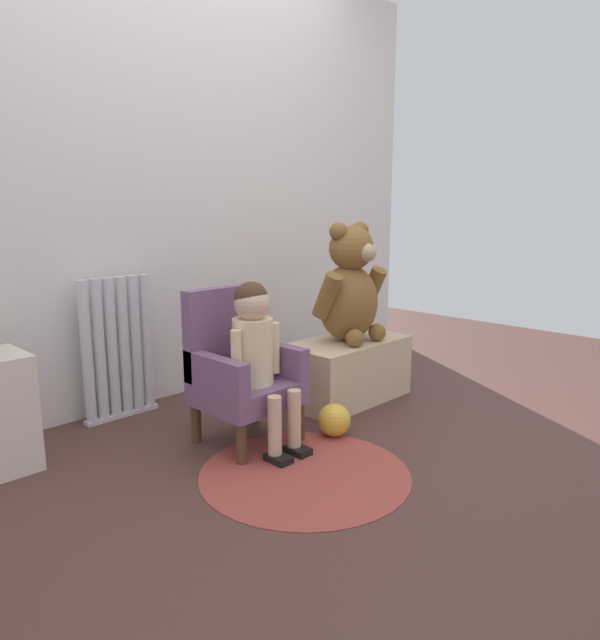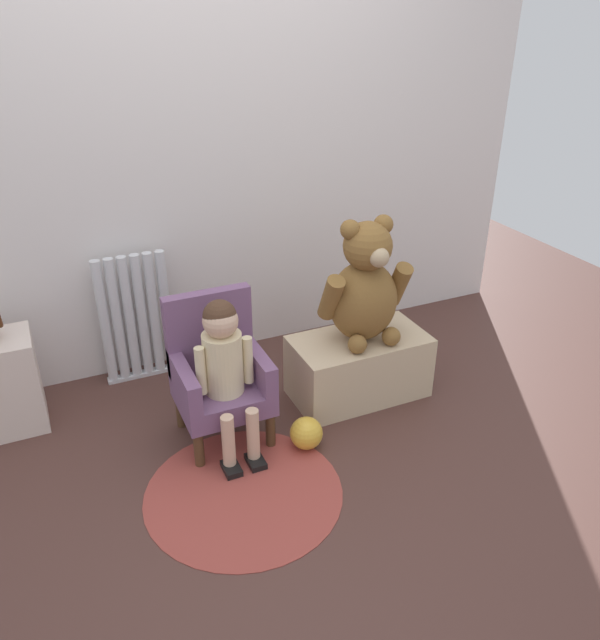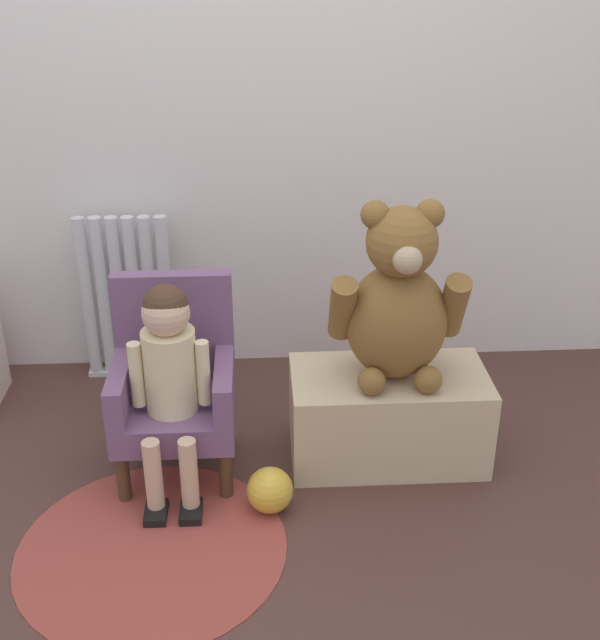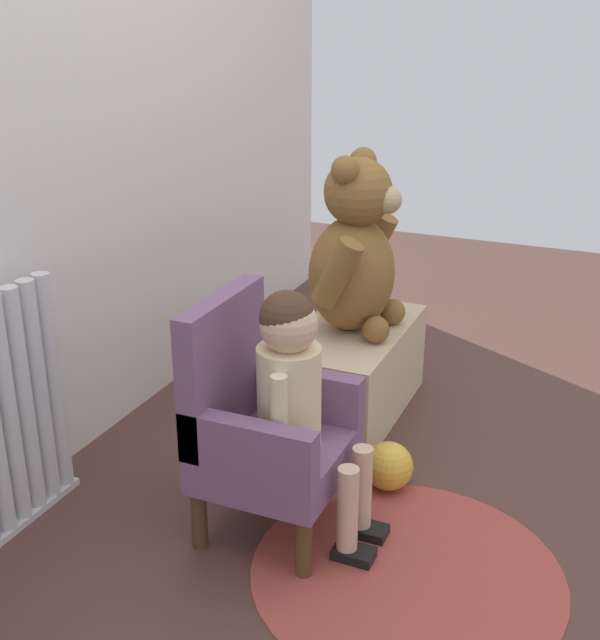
{
  "view_description": "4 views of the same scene",
  "coord_description": "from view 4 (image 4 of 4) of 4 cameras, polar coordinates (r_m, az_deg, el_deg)",
  "views": [
    {
      "loc": [
        -1.69,
        -1.43,
        1.01
      ],
      "look_at": [
        0.23,
        0.45,
        0.47
      ],
      "focal_mm": 32.0,
      "sensor_mm": 36.0,
      "label": 1
    },
    {
      "loc": [
        -0.81,
        -1.87,
        1.81
      ],
      "look_at": [
        0.21,
        0.38,
        0.52
      ],
      "focal_mm": 35.0,
      "sensor_mm": 36.0,
      "label": 2
    },
    {
      "loc": [
        0.11,
        -1.89,
        1.68
      ],
      "look_at": [
        0.24,
        0.4,
        0.55
      ],
      "focal_mm": 45.0,
      "sensor_mm": 36.0,
      "label": 3
    },
    {
      "loc": [
        -1.89,
        -0.44,
        1.37
      ],
      "look_at": [
        0.14,
        0.44,
        0.5
      ],
      "focal_mm": 45.0,
      "sensor_mm": 36.0,
      "label": 4
    }
  ],
  "objects": [
    {
      "name": "low_bench",
      "position": [
        2.85,
        3.62,
        -3.64
      ],
      "size": [
        0.67,
        0.36,
        0.32
      ],
      "primitive_type": "cube",
      "color": "#CBB08B",
      "rests_on": "ground_plane"
    },
    {
      "name": "large_teddy_bear",
      "position": [
        2.71,
        3.91,
        4.72
      ],
      "size": [
        0.44,
        0.31,
        0.61
      ],
      "color": "brown",
      "rests_on": "low_bench"
    },
    {
      "name": "floor_rug",
      "position": [
        2.19,
        7.6,
        -17.31
      ],
      "size": [
        0.81,
        0.81,
        0.01
      ],
      "primitive_type": "cylinder",
      "color": "#9A3E35",
      "rests_on": "ground_plane"
    },
    {
      "name": "toy_ball",
      "position": [
        2.47,
        6.33,
        -10.29
      ],
      "size": [
        0.15,
        0.15,
        0.15
      ],
      "primitive_type": "sphere",
      "color": "gold",
      "rests_on": "ground_plane"
    },
    {
      "name": "child_figure",
      "position": [
        2.08,
        -0.22,
        -4.53
      ],
      "size": [
        0.25,
        0.35,
        0.71
      ],
      "color": "beige",
      "rests_on": "ground_plane"
    },
    {
      "name": "ground_plane",
      "position": [
        2.37,
        8.67,
        -14.0
      ],
      "size": [
        6.0,
        6.0,
        0.0
      ],
      "primitive_type": "plane",
      "color": "#4B2E27"
    },
    {
      "name": "radiator",
      "position": [
        2.33,
        -19.5,
        -6.05
      ],
      "size": [
        0.37,
        0.05,
        0.68
      ],
      "color": "silver",
      "rests_on": "ground_plane"
    },
    {
      "name": "child_armchair",
      "position": [
        2.19,
        -2.83,
        -7.39
      ],
      "size": [
        0.39,
        0.37,
        0.66
      ],
      "color": "#734E73",
      "rests_on": "ground_plane"
    },
    {
      "name": "back_wall",
      "position": [
        2.49,
        -17.66,
        16.66
      ],
      "size": [
        3.8,
        0.05,
        2.4
      ],
      "primitive_type": "cube",
      "color": "silver",
      "rests_on": "ground_plane"
    }
  ]
}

